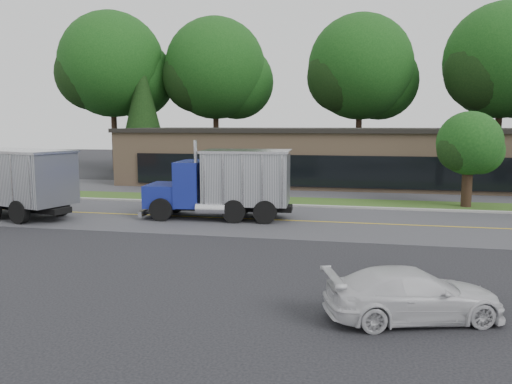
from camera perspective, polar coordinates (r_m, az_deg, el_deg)
ground at (r=15.68m, az=-3.68°, el=-9.39°), size 140.00×140.00×0.00m
road at (r=24.23m, az=1.90°, el=-3.23°), size 60.00×8.00×0.02m
center_line at (r=24.23m, az=1.90°, el=-3.23°), size 60.00×0.12×0.01m
curb at (r=28.31m, az=3.33°, el=-1.64°), size 60.00×0.30×0.12m
grass_verge at (r=30.07m, az=3.82°, el=-1.09°), size 60.00×3.40×0.03m
far_parking at (r=34.98m, az=4.92°, el=0.15°), size 60.00×7.00×0.02m
strip_mall at (r=40.58m, az=8.75°, el=3.97°), size 32.00×12.00×4.00m
tree_far_a at (r=52.58m, az=-15.89°, el=13.28°), size 10.91×10.27×15.57m
tree_far_b at (r=50.74m, az=-4.44°, el=13.35°), size 10.52×9.91×15.01m
tree_far_c at (r=48.81m, az=12.02°, el=13.24°), size 10.35×9.74×14.76m
tree_far_d at (r=49.37m, az=26.46°, el=12.74°), size 10.53×9.91×15.02m
evergreen_left at (r=48.75m, az=-12.83°, el=9.18°), size 4.79×4.79×10.90m
tree_verge at (r=30.14m, az=23.26°, el=4.80°), size 3.75×3.52×5.34m
dump_truck_red at (r=28.37m, az=-27.03°, el=1.23°), size 9.96×5.14×3.36m
dump_truck_blue at (r=24.43m, az=-3.34°, el=1.12°), size 7.25×3.10×3.36m
rally_car at (r=12.64m, az=17.51°, el=-11.09°), size 4.53×2.88×1.22m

